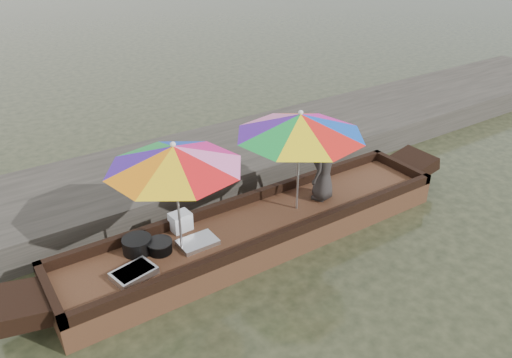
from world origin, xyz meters
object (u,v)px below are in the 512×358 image
tray_scallop (198,242)px  umbrella_bow (178,199)px  cooking_pot (137,245)px  supply_bag (181,221)px  tray_crayfish (134,273)px  vendor (324,167)px  umbrella_stern (299,162)px  boat_hull (260,232)px  charcoal_grill (160,247)px

tray_scallop → umbrella_bow: bearing=-179.0°
cooking_pot → tray_scallop: size_ratio=0.76×
cooking_pot → supply_bag: bearing=12.5°
cooking_pot → tray_crayfish: (-0.23, -0.45, -0.06)m
tray_scallop → vendor: bearing=0.8°
cooking_pot → tray_scallop: (0.73, -0.29, -0.07)m
supply_bag → vendor: 2.29m
vendor → umbrella_stern: 0.58m
supply_bag → vendor: vendor is taller
cooking_pot → boat_hull: bearing=-9.7°
tray_scallop → umbrella_stern: size_ratio=0.27×
vendor → tray_scallop: bearing=-28.0°
boat_hull → cooking_pot: (-1.73, 0.30, 0.28)m
umbrella_bow → umbrella_stern: bearing=0.0°
tray_crayfish → supply_bag: supply_bag is taller
boat_hull → tray_crayfish: 1.98m
boat_hull → tray_scallop: size_ratio=11.66×
supply_bag → vendor: bearing=-10.6°
tray_crayfish → charcoal_grill: size_ratio=1.61×
charcoal_grill → supply_bag: size_ratio=1.12×
supply_bag → umbrella_stern: size_ratio=0.15×
cooking_pot → tray_crayfish: 0.51m
charcoal_grill → umbrella_bow: (0.25, -0.13, 0.70)m
tray_scallop → charcoal_grill: (-0.49, 0.12, 0.04)m
tray_scallop → vendor: size_ratio=0.48×
tray_crayfish → umbrella_stern: bearing=3.4°
boat_hull → tray_crayfish: (-1.96, -0.16, 0.22)m
cooking_pot → vendor: vendor is taller
boat_hull → cooking_pot: cooking_pot is taller
tray_crayfish → charcoal_grill: charcoal_grill is taller
supply_bag → cooking_pot: bearing=-167.5°
vendor → umbrella_stern: size_ratio=0.57×
tray_crayfish → umbrella_bow: size_ratio=0.30×
vendor → umbrella_bow: umbrella_bow is taller
tray_crayfish → vendor: 3.19m
vendor → boat_hull: bearing=-27.1°
charcoal_grill → tray_crayfish: bearing=-148.8°
boat_hull → umbrella_stern: umbrella_stern is taller
tray_crayfish → supply_bag: (0.93, 0.61, 0.09)m
boat_hull → tray_scallop: tray_scallop is taller
supply_bag → umbrella_stern: (1.69, -0.45, 0.65)m
boat_hull → umbrella_bow: size_ratio=3.48×
tray_crayfish → umbrella_bow: (0.72, 0.16, 0.73)m
cooking_pot → supply_bag: 0.72m
supply_bag → umbrella_stern: umbrella_stern is taller
tray_crayfish → vendor: (3.15, 0.19, 0.49)m
supply_bag → umbrella_bow: 0.81m
tray_crayfish → charcoal_grill: 0.55m
umbrella_bow → cooking_pot: bearing=149.0°
tray_scallop → supply_bag: size_ratio=1.81×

